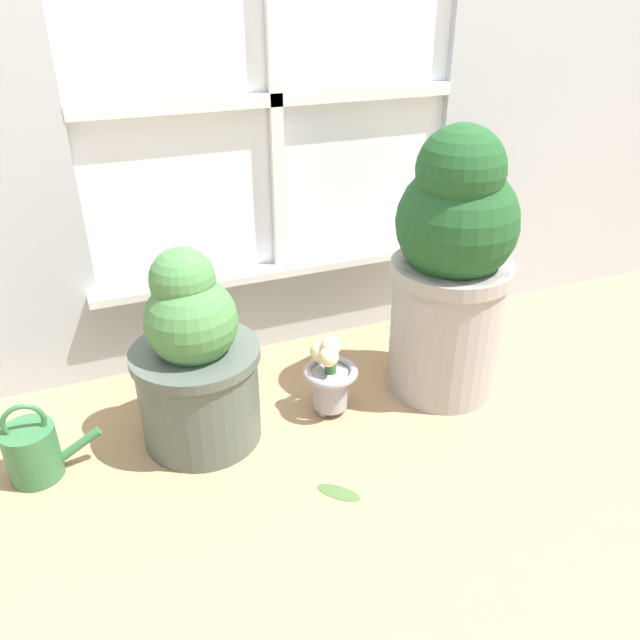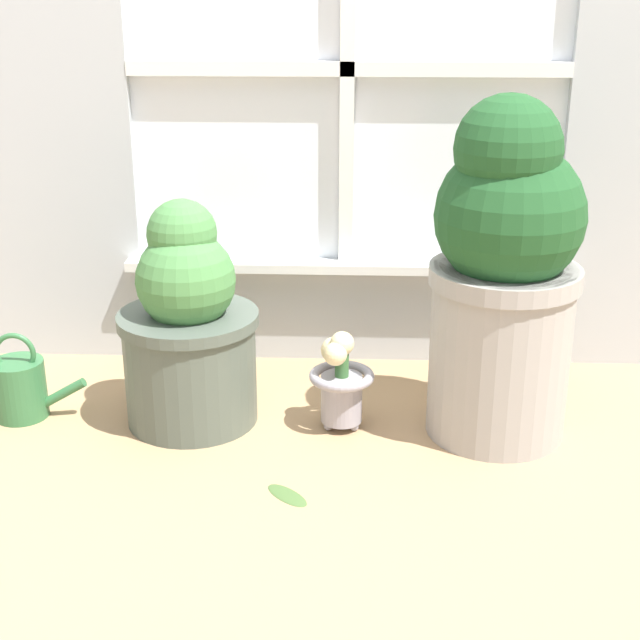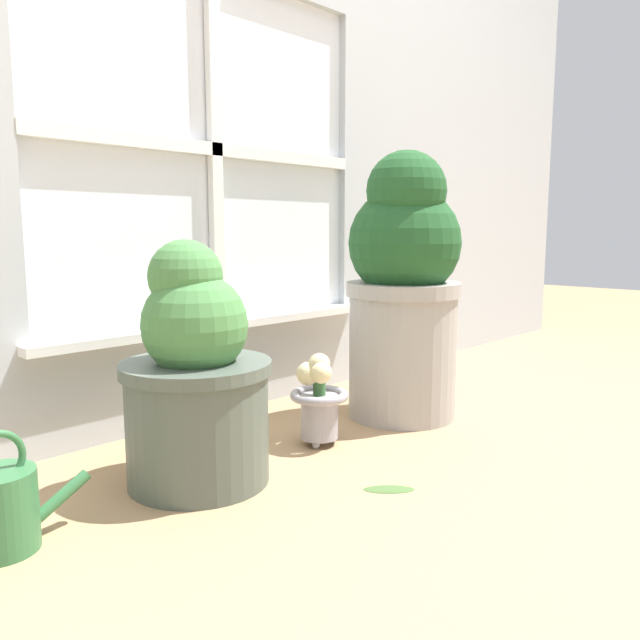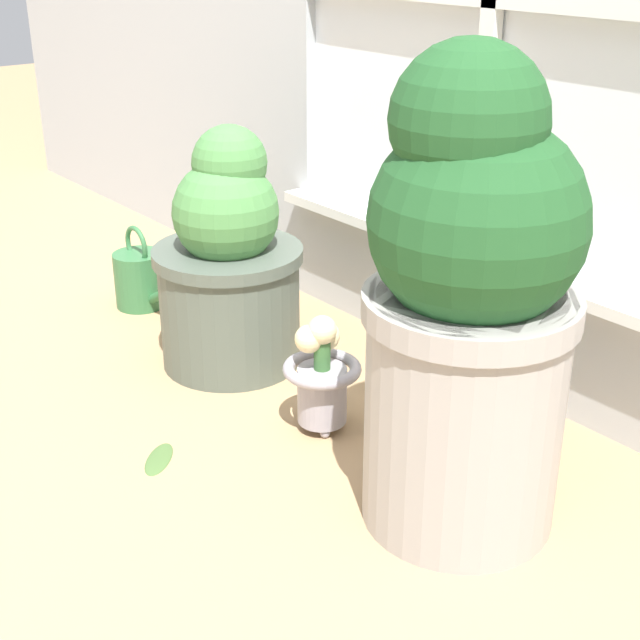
% 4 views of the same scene
% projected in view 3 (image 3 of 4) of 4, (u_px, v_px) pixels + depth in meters
% --- Properties ---
extents(ground_plane, '(10.00, 10.00, 0.00)m').
position_uv_depth(ground_plane, '(402.00, 471.00, 1.42)').
color(ground_plane, tan).
extents(potted_plant_left, '(0.32, 0.32, 0.52)m').
position_uv_depth(potted_plant_left, '(196.00, 379.00, 1.33)').
color(potted_plant_left, '#4C564C').
rests_on(potted_plant_left, ground_plane).
extents(potted_plant_right, '(0.33, 0.33, 0.76)m').
position_uv_depth(potted_plant_right, '(404.00, 286.00, 1.79)').
color(potted_plant_right, '#9E9993').
rests_on(potted_plant_right, ground_plane).
extents(flower_vase, '(0.15, 0.15, 0.24)m').
position_uv_depth(flower_vase, '(318.00, 399.00, 1.58)').
color(flower_vase, '#99939E').
rests_on(flower_vase, ground_plane).
extents(watering_can, '(0.22, 0.12, 0.21)m').
position_uv_depth(watering_can, '(1.00, 508.00, 1.06)').
color(watering_can, '#336B3D').
rests_on(watering_can, ground_plane).
extents(fallen_leaf, '(0.11, 0.11, 0.01)m').
position_uv_depth(fallen_leaf, '(389.00, 488.00, 1.31)').
color(fallen_leaf, '#476633').
rests_on(fallen_leaf, ground_plane).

